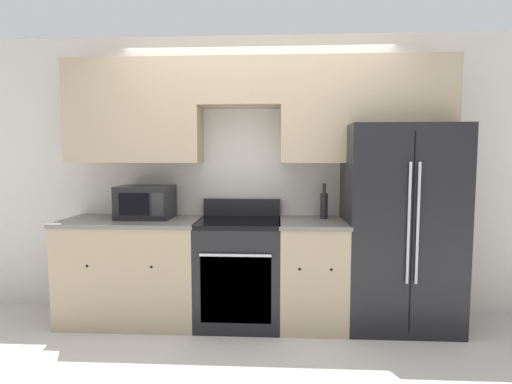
% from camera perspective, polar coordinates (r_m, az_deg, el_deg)
% --- Properties ---
extents(ground_plane, '(12.00, 12.00, 0.00)m').
position_cam_1_polar(ground_plane, '(3.48, -0.29, -20.03)').
color(ground_plane, beige).
extents(wall_back, '(8.00, 0.39, 2.60)m').
position_cam_1_polar(wall_back, '(3.74, 0.35, 6.28)').
color(wall_back, beige).
rests_on(wall_back, ground_plane).
extents(lower_cabinets_left, '(1.23, 0.64, 0.92)m').
position_cam_1_polar(lower_cabinets_left, '(3.83, -17.18, -10.55)').
color(lower_cabinets_left, tan).
rests_on(lower_cabinets_left, ground_plane).
extents(lower_cabinets_right, '(0.59, 0.64, 0.92)m').
position_cam_1_polar(lower_cabinets_right, '(3.62, 7.99, -11.29)').
color(lower_cabinets_right, tan).
rests_on(lower_cabinets_right, ground_plane).
extents(oven_range, '(0.73, 0.65, 1.08)m').
position_cam_1_polar(oven_range, '(3.62, -2.41, -11.17)').
color(oven_range, black).
rests_on(oven_range, ground_plane).
extents(refrigerator, '(0.94, 0.77, 1.74)m').
position_cam_1_polar(refrigerator, '(3.73, 19.62, -4.60)').
color(refrigerator, black).
rests_on(refrigerator, ground_plane).
extents(microwave, '(0.48, 0.37, 0.30)m').
position_cam_1_polar(microwave, '(3.75, -15.47, -1.39)').
color(microwave, black).
rests_on(microwave, lower_cabinets_left).
extents(bottle, '(0.07, 0.07, 0.32)m').
position_cam_1_polar(bottle, '(3.65, 9.68, -1.81)').
color(bottle, black).
rests_on(bottle, lower_cabinets_right).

